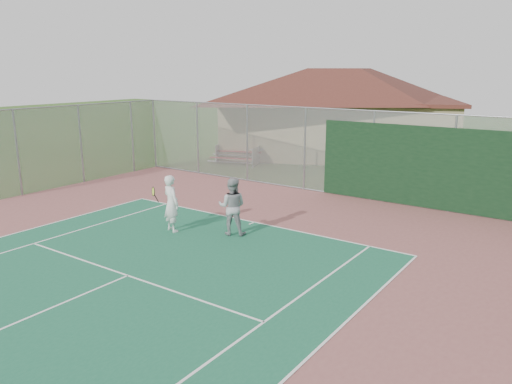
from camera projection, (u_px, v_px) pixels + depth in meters
back_fence at (374, 159)px, 19.29m from camera, size 20.08×0.11×3.53m
side_fence_left at (81, 144)px, 22.46m from camera, size 0.08×9.00×3.50m
clubhouse at (339, 103)px, 30.03m from camera, size 16.55×14.06×6.06m
bleachers at (238, 154)px, 27.52m from camera, size 3.05×2.28×0.97m
player_white_front at (171, 204)px, 15.69m from camera, size 1.01×0.72×1.82m
player_grey_back at (232, 207)px, 15.38m from camera, size 1.08×1.00×1.80m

